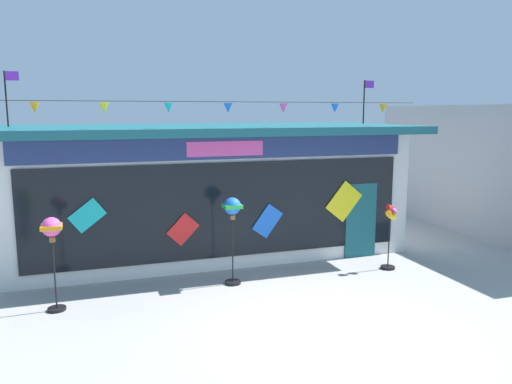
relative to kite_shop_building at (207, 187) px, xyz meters
The scene contains 5 objects.
ground_plane 6.09m from the kite_shop_building, 82.20° to the right, with size 80.00×80.00×0.00m, color #9E9B99.
kite_shop_building is the anchor object (origin of this frame).
wind_spinner_far_left 5.13m from the kite_shop_building, 138.46° to the right, with size 0.38×0.38×1.88m.
wind_spinner_left 3.01m from the kite_shop_building, 92.08° to the right, with size 0.39×0.39×2.00m.
wind_spinner_center_left 5.07m from the kite_shop_building, 39.53° to the right, with size 0.42×0.36×1.66m.
Camera 1 is at (-3.82, -7.73, 3.89)m, focal length 34.92 mm.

